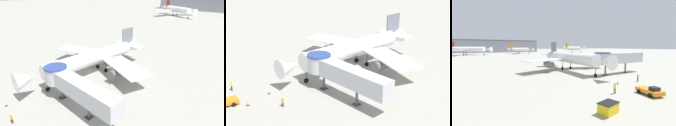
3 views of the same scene
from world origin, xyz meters
TOP-DOWN VIEW (x-y plane):
  - ground_plane at (0.00, 0.00)m, footprint 800.00×800.00m
  - main_airplane at (0.68, 0.59)m, footprint 29.57×32.22m
  - jet_bridge at (8.73, -10.68)m, footprint 17.16×4.09m
  - traffic_cone_near_nose at (0.06, -18.89)m, footprint 0.41×0.41m
  - ground_crew_marshaller at (5.42, -19.56)m, footprint 0.21×0.32m
  - background_jet_red_tail at (-33.36, 113.61)m, footprint 35.68×32.98m

SIDE VIEW (x-z plane):
  - ground_plane at x=0.00m, z-range 0.00..0.00m
  - traffic_cone_near_nose at x=0.06m, z-range -0.02..0.66m
  - ground_crew_marshaller at x=5.42m, z-range 0.13..1.76m
  - main_airplane at x=0.68m, z-range -0.69..8.49m
  - jet_bridge at x=8.73m, z-range 1.33..7.35m
  - background_jet_red_tail at x=-33.36m, z-range -0.74..10.94m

